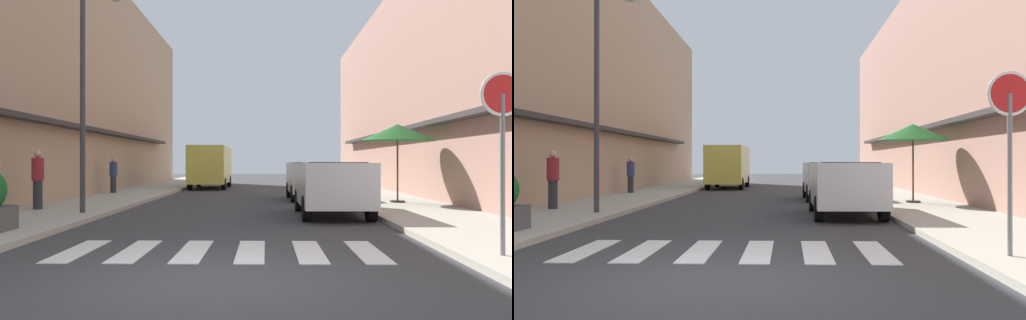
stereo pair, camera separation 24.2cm
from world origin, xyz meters
The scene contains 14 objects.
ground_plane centered at (0.00, 15.51, 0.00)m, with size 85.33×85.33×0.00m, color #38383A.
sidewalk_left centered at (-5.10, 15.51, 0.06)m, with size 3.07×54.30×0.12m, color #ADA899.
sidewalk_right centered at (5.10, 15.51, 0.06)m, with size 3.07×54.30×0.12m, color #ADA899.
building_row_left centered at (-9.13, 16.45, 5.19)m, with size 5.50×36.91×10.38m.
building_row_right centered at (9.13, 16.45, 4.80)m, with size 5.50×36.91×9.61m.
crosswalk centered at (0.00, 2.21, 0.01)m, with size 5.20×2.20×0.01m.
parked_car_near centered at (2.52, 7.92, 0.92)m, with size 1.83×4.21×1.47m.
parked_car_mid centered at (2.52, 13.99, 0.92)m, with size 1.87×3.94×1.47m.
delivery_van centered at (-2.37, 22.88, 1.41)m, with size 2.04×5.41×2.37m.
round_street_sign centered at (4.15, 1.26, 2.16)m, with size 0.65×0.07×2.66m.
street_lamp centered at (-4.00, 7.51, 3.74)m, with size 1.19×0.28×6.00m.
cafe_umbrella centered at (5.15, 11.27, 2.46)m, with size 2.47×2.47×2.62m.
pedestrian_walking_near centered at (-5.81, 8.50, 1.01)m, with size 0.34×0.34×1.70m.
pedestrian_walking_far centered at (-5.97, 16.50, 0.94)m, with size 0.34×0.34×1.56m.
Camera 2 is at (0.96, -6.38, 1.47)m, focal length 36.75 mm.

